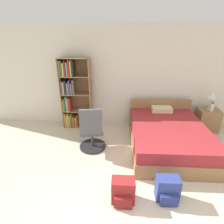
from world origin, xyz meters
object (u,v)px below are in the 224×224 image
at_px(backpack_blue, 168,189).
at_px(bed, 167,135).
at_px(table_lamp, 212,96).
at_px(water_bottle, 212,107).
at_px(nightstand, 207,120).
at_px(backpack_red, 123,191).
at_px(office_chair, 92,132).
at_px(bookshelf, 72,94).

bearing_deg(backpack_blue, bed, 77.46).
bearing_deg(table_lamp, bed, -146.08).
bearing_deg(bed, water_bottle, 29.57).
bearing_deg(water_bottle, backpack_blue, -125.45).
height_order(table_lamp, backpack_blue, table_lamp).
relative_size(nightstand, table_lamp, 1.30).
relative_size(water_bottle, backpack_red, 0.59).
xyz_separation_m(water_bottle, backpack_blue, (-1.53, -2.15, -0.51)).
xyz_separation_m(office_chair, backpack_blue, (1.31, -1.22, -0.26)).
height_order(table_lamp, backpack_red, table_lamp).
bearing_deg(bookshelf, bed, -20.37).
distance_m(bookshelf, table_lamp, 3.52).
height_order(office_chair, backpack_red, office_chair).
distance_m(table_lamp, backpack_red, 3.31).
distance_m(nightstand, backpack_blue, 2.73).
xyz_separation_m(bed, office_chair, (-1.64, -0.24, 0.17)).
bearing_deg(bookshelf, backpack_red, -61.10).
relative_size(table_lamp, backpack_red, 1.17).
bearing_deg(water_bottle, bed, -150.43).
bearing_deg(backpack_red, bed, 57.30).
relative_size(office_chair, backpack_red, 2.66).
distance_m(bookshelf, water_bottle, 3.52).
relative_size(office_chair, nightstand, 1.74).
height_order(nightstand, backpack_blue, nightstand).
xyz_separation_m(bookshelf, table_lamp, (3.52, -0.04, 0.01)).
height_order(bed, water_bottle, water_bottle).
bearing_deg(bed, table_lamp, 33.92).
height_order(bed, office_chair, office_chair).
distance_m(bed, office_chair, 1.66).
bearing_deg(nightstand, backpack_red, -133.52).
bearing_deg(backpack_blue, office_chair, 137.00).
bearing_deg(bookshelf, table_lamp, -0.60).
bearing_deg(water_bottle, table_lamp, 84.61).
xyz_separation_m(bed, nightstand, (1.22, 0.78, 0.02)).
distance_m(office_chair, nightstand, 3.04).
bearing_deg(nightstand, backpack_blue, -124.44).
relative_size(nightstand, backpack_blue, 1.52).
bearing_deg(table_lamp, backpack_blue, -124.03).
relative_size(bed, table_lamp, 4.65).
relative_size(nightstand, water_bottle, 2.58).
height_order(table_lamp, water_bottle, table_lamp).
xyz_separation_m(office_chair, table_lamp, (2.85, 1.06, 0.49)).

